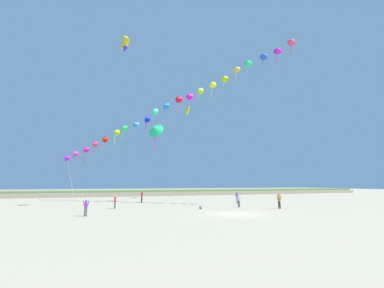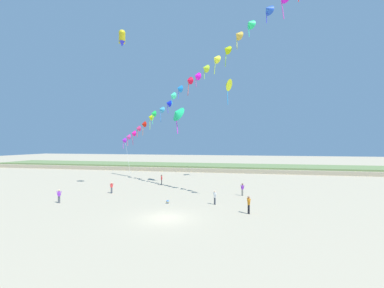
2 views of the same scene
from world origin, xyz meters
TOP-DOWN VIEW (x-y plane):
  - ground_plane at (0.00, 0.00)m, footprint 240.00×240.00m
  - dune_ridge at (0.00, 41.95)m, footprint 120.00×13.04m
  - person_near_left at (3.65, 5.82)m, footprint 0.42×0.43m
  - person_near_right at (6.47, 11.17)m, footprint 0.51×0.34m
  - person_mid_center at (-6.17, 16.92)m, footprint 0.27×0.57m
  - person_far_left at (-13.21, 2.88)m, footprint 0.53×0.21m
  - person_far_right at (-10.40, 9.12)m, footprint 0.30×0.50m
  - person_far_center at (7.19, 2.90)m, footprint 0.38×0.54m
  - kite_banner_string at (-2.88, 16.14)m, footprint 31.30×23.59m
  - large_kite_low_lead at (-4.09, 18.50)m, footprint 3.23×3.15m
  - large_kite_mid_trail at (-9.92, 11.13)m, footprint 1.48×1.66m
  - large_kite_high_solo at (3.55, 25.30)m, footprint 1.99×2.51m
  - beach_ball at (-1.47, 5.30)m, footprint 0.36×0.36m

SIDE VIEW (x-z plane):
  - ground_plane at x=0.00m, z-range 0.00..0.00m
  - beach_ball at x=-1.47m, z-range 0.00..0.36m
  - dune_ridge at x=0.00m, z-range 0.00..1.25m
  - person_far_right at x=-10.40m, z-range 0.12..1.61m
  - person_near_left at x=3.65m, z-range 0.12..1.64m
  - person_far_left at x=-13.21m, z-range 0.12..1.64m
  - person_near_right at x=6.47m, z-range 0.12..1.70m
  - person_mid_center at x=-6.17m, z-range 0.13..1.77m
  - person_far_center at x=7.19m, z-range 0.13..1.80m
  - large_kite_low_lead at x=-4.09m, z-range 9.16..13.87m
  - kite_banner_string at x=-2.88m, z-range 3.25..26.30m
  - large_kite_high_solo at x=3.55m, z-range 14.79..19.63m
  - large_kite_mid_trail at x=-9.92m, z-range 20.13..22.43m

